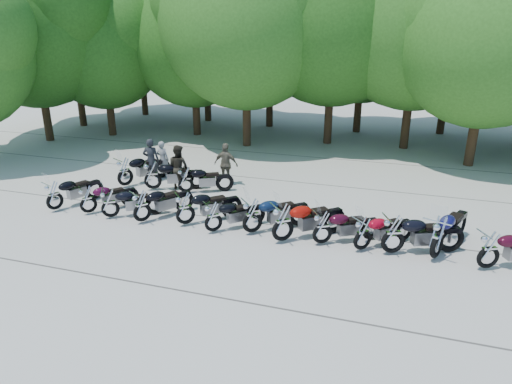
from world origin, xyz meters
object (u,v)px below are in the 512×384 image
(rider_0, at_px, (151,160))
(rider_2, at_px, (226,164))
(motorcycle_6, at_px, (252,215))
(motorcycle_10, at_px, (394,233))
(motorcycle_3, at_px, (142,205))
(motorcycle_15, at_px, (186,179))
(motorcycle_1, at_px, (88,199))
(motorcycle_8, at_px, (323,227))
(motorcycle_7, at_px, (283,222))
(motorcycle_12, at_px, (490,249))
(rider_1, at_px, (178,167))
(motorcycle_0, at_px, (54,195))
(motorcycle_5, at_px, (213,216))
(rider_3, at_px, (163,159))
(motorcycle_9, at_px, (363,233))
(motorcycle_2, at_px, (110,202))
(motorcycle_14, at_px, (152,174))
(motorcycle_11, at_px, (438,236))
(motorcycle_4, at_px, (185,208))
(motorcycle_13, at_px, (125,171))

(rider_0, bearing_deg, rider_2, 173.68)
(motorcycle_6, height_order, motorcycle_10, motorcycle_10)
(motorcycle_3, xyz_separation_m, motorcycle_15, (0.16, 2.99, -0.03))
(motorcycle_1, bearing_deg, motorcycle_8, -139.01)
(motorcycle_7, bearing_deg, rider_0, 18.57)
(motorcycle_12, height_order, rider_1, rider_1)
(motorcycle_0, bearing_deg, motorcycle_1, -153.08)
(rider_1, bearing_deg, motorcycle_5, 146.37)
(rider_1, relative_size, rider_3, 1.12)
(motorcycle_9, xyz_separation_m, rider_0, (-9.02, 3.84, 0.32))
(motorcycle_2, xyz_separation_m, motorcycle_7, (6.03, -0.03, 0.11))
(motorcycle_5, height_order, motorcycle_14, motorcycle_14)
(motorcycle_11, relative_size, rider_2, 1.46)
(motorcycle_0, distance_m, rider_0, 4.29)
(motorcycle_4, bearing_deg, rider_2, -39.92)
(rider_0, bearing_deg, motorcycle_6, 131.87)
(motorcycle_11, xyz_separation_m, rider_0, (-11.04, 3.72, 0.19))
(motorcycle_13, relative_size, motorcycle_14, 1.02)
(motorcycle_4, distance_m, motorcycle_15, 3.06)
(motorcycle_4, relative_size, motorcycle_6, 0.97)
(motorcycle_0, distance_m, motorcycle_12, 13.95)
(motorcycle_3, bearing_deg, motorcycle_11, -145.35)
(motorcycle_12, xyz_separation_m, motorcycle_13, (-12.98, 2.95, 0.05))
(motorcycle_6, height_order, motorcycle_8, motorcycle_6)
(motorcycle_5, distance_m, motorcycle_14, 4.81)
(motorcycle_4, distance_m, rider_1, 3.73)
(motorcycle_5, height_order, motorcycle_9, motorcycle_9)
(motorcycle_5, relative_size, motorcycle_9, 0.97)
(motorcycle_9, height_order, motorcycle_13, motorcycle_13)
(motorcycle_8, xyz_separation_m, rider_1, (-6.34, 3.29, 0.29))
(motorcycle_13, height_order, rider_0, rider_0)
(motorcycle_0, height_order, motorcycle_2, motorcycle_0)
(motorcycle_1, relative_size, motorcycle_11, 0.79)
(motorcycle_0, bearing_deg, motorcycle_2, -158.03)
(motorcycle_7, bearing_deg, rider_2, -2.32)
(motorcycle_7, distance_m, rider_0, 7.78)
(motorcycle_1, xyz_separation_m, motorcycle_12, (12.64, -0.09, 0.06))
(motorcycle_6, distance_m, motorcycle_7, 1.10)
(motorcycle_3, relative_size, motorcycle_11, 0.87)
(motorcycle_1, xyz_separation_m, motorcycle_8, (8.15, 0.06, 0.03))
(motorcycle_0, distance_m, motorcycle_2, 2.27)
(motorcycle_12, bearing_deg, motorcycle_11, 53.67)
(motorcycle_8, bearing_deg, motorcycle_0, 60.01)
(motorcycle_3, xyz_separation_m, motorcycle_14, (-1.25, 2.93, 0.04))
(motorcycle_3, xyz_separation_m, motorcycle_5, (2.55, -0.02, -0.05))
(motorcycle_2, xyz_separation_m, motorcycle_3, (1.22, 0.01, 0.04))
(motorcycle_0, relative_size, motorcycle_13, 0.90)
(motorcycle_8, distance_m, motorcycle_13, 8.94)
(motorcycle_3, bearing_deg, motorcycle_14, -33.69)
(motorcycle_5, distance_m, motorcycle_9, 4.60)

